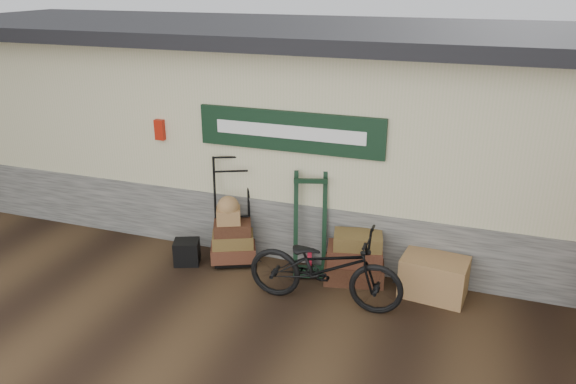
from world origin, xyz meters
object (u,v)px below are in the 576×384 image
Objects in this scene: black_trunk at (187,252)px; bicycle at (325,263)px; wicker_hamper at (434,277)px; porter_trolley at (232,209)px; green_barrow at (310,224)px; suitcase_stack at (355,257)px.

bicycle is (2.16, -0.36, 0.40)m from black_trunk.
porter_trolley is at bearing 178.08° from wicker_hamper.
green_barrow reaches higher than suitcase_stack.
porter_trolley reaches higher than green_barrow.
suitcase_stack reaches higher than wicker_hamper.
green_barrow is at bearing -23.12° from porter_trolley.
green_barrow is 1.78m from wicker_hamper.
wicker_hamper is 0.41× the size of bicycle.
wicker_hamper is 1.47m from bicycle.
porter_trolley is 1.93× the size of suitcase_stack.
porter_trolley reaches higher than suitcase_stack.
green_barrow is 4.04× the size of black_trunk.
porter_trolley is 1.08× the size of green_barrow.
black_trunk is at bearing -175.21° from wicker_hamper.
wicker_hamper is (1.72, -0.12, -0.45)m from green_barrow.
wicker_hamper is 2.31× the size of black_trunk.
green_barrow reaches higher than black_trunk.
porter_trolley reaches higher than black_trunk.
porter_trolley reaches higher than bicycle.
green_barrow is at bearing 176.03° from wicker_hamper.
bicycle reaches higher than wicker_hamper.
green_barrow is (1.16, 0.02, -0.06)m from porter_trolley.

